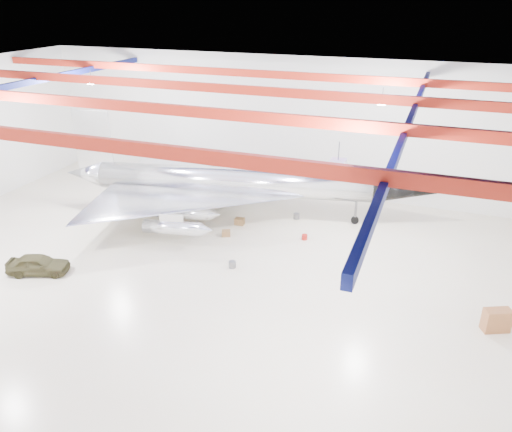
% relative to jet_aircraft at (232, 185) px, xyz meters
% --- Properties ---
extents(floor, '(40.00, 40.00, 0.00)m').
position_rel_jet_aircraft_xyz_m(floor, '(0.34, -8.12, -2.50)').
color(floor, beige).
rests_on(floor, ground).
extents(wall_back, '(40.00, 0.00, 40.00)m').
position_rel_jet_aircraft_xyz_m(wall_back, '(0.34, 6.88, 3.00)').
color(wall_back, silver).
rests_on(wall_back, floor).
extents(ceiling, '(40.00, 40.00, 0.00)m').
position_rel_jet_aircraft_xyz_m(ceiling, '(0.34, -8.12, 8.50)').
color(ceiling, '#0A0F38').
rests_on(ceiling, wall_back).
extents(ceiling_structure, '(39.50, 29.50, 1.08)m').
position_rel_jet_aircraft_xyz_m(ceiling_structure, '(0.34, -8.12, 7.82)').
color(ceiling_structure, maroon).
rests_on(ceiling_structure, ceiling).
extents(jet_aircraft, '(27.75, 18.89, 7.63)m').
position_rel_jet_aircraft_xyz_m(jet_aircraft, '(0.00, 0.00, 0.00)').
color(jet_aircraft, silver).
rests_on(jet_aircraft, floor).
extents(jeep, '(3.87, 2.61, 1.22)m').
position_rel_jet_aircraft_xyz_m(jeep, '(-7.60, -11.80, -1.89)').
color(jeep, '#3A361D').
rests_on(jeep, floor).
extents(desk, '(1.46, 1.14, 1.20)m').
position_rel_jet_aircraft_xyz_m(desk, '(17.66, -8.26, -1.90)').
color(desk, brown).
rests_on(desk, floor).
extents(crate_ply, '(0.53, 0.45, 0.34)m').
position_rel_jet_aircraft_xyz_m(crate_ply, '(-4.17, -3.27, -2.33)').
color(crate_ply, olive).
rests_on(crate_ply, floor).
extents(toolbox_red, '(0.55, 0.50, 0.32)m').
position_rel_jet_aircraft_xyz_m(toolbox_red, '(-3.47, -1.53, -2.34)').
color(toolbox_red, '#A61810').
rests_on(toolbox_red, floor).
extents(engine_drum, '(0.52, 0.52, 0.41)m').
position_rel_jet_aircraft_xyz_m(engine_drum, '(2.97, -7.11, -2.30)').
color(engine_drum, '#59595B').
rests_on(engine_drum, floor).
extents(parts_bin, '(0.73, 0.60, 0.47)m').
position_rel_jet_aircraft_xyz_m(parts_bin, '(1.04, -1.20, -2.27)').
color(parts_bin, olive).
rests_on(parts_bin, floor).
extents(crate_small, '(0.36, 0.29, 0.23)m').
position_rel_jet_aircraft_xyz_m(crate_small, '(-6.45, -1.96, -2.39)').
color(crate_small, '#59595B').
rests_on(crate_small, floor).
extents(tool_chest, '(0.39, 0.39, 0.35)m').
position_rel_jet_aircraft_xyz_m(tool_chest, '(6.10, -1.88, -2.33)').
color(tool_chest, '#A61810').
rests_on(tool_chest, floor).
extents(oil_barrel, '(0.72, 0.66, 0.41)m').
position_rel_jet_aircraft_xyz_m(oil_barrel, '(0.87, -3.27, -2.30)').
color(oil_barrel, olive).
rests_on(oil_barrel, floor).
extents(spares_box, '(0.59, 0.59, 0.41)m').
position_rel_jet_aircraft_xyz_m(spares_box, '(4.62, 1.20, -2.30)').
color(spares_box, '#59595B').
rests_on(spares_box, floor).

